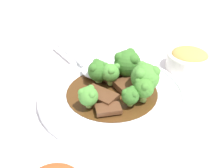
{
  "coord_description": "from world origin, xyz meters",
  "views": [
    {
      "loc": [
        0.06,
        0.42,
        0.32
      ],
      "look_at": [
        0.0,
        0.0,
        0.03
      ],
      "focal_mm": 42.0,
      "sensor_mm": 36.0,
      "label": 1
    }
  ],
  "objects": [
    {
      "name": "broccoli_floret_6",
      "position": [
        -0.04,
        -0.04,
        0.05
      ],
      "size": [
        0.06,
        0.06,
        0.06
      ],
      "color": "#7FA84C",
      "rests_on": "main_plate"
    },
    {
      "name": "beef_strip_1",
      "position": [
        0.02,
        0.06,
        0.02
      ],
      "size": [
        0.05,
        0.03,
        0.01
      ],
      "color": "#56331E",
      "rests_on": "main_plate"
    },
    {
      "name": "broccoli_floret_2",
      "position": [
        -0.0,
        -0.02,
        0.05
      ],
      "size": [
        0.04,
        0.04,
        0.05
      ],
      "color": "#8EB756",
      "rests_on": "main_plate"
    },
    {
      "name": "paper_napkin",
      "position": [
        0.16,
        -0.15,
        0.0
      ],
      "size": [
        0.11,
        0.1,
        0.01
      ],
      "color": "silver",
      "rests_on": "ground_plane"
    },
    {
      "name": "broccoli_floret_5",
      "position": [
        -0.05,
        0.04,
        0.05
      ],
      "size": [
        0.04,
        0.04,
        0.05
      ],
      "color": "#7FA84C",
      "rests_on": "main_plate"
    },
    {
      "name": "sauce_dish",
      "position": [
        0.21,
        -0.07,
        0.01
      ],
      "size": [
        0.07,
        0.07,
        0.01
      ],
      "color": "white",
      "rests_on": "ground_plane"
    },
    {
      "name": "beef_strip_3",
      "position": [
        -0.01,
        -0.06,
        0.02
      ],
      "size": [
        0.07,
        0.06,
        0.01
      ],
      "color": "brown",
      "rests_on": "main_plate"
    },
    {
      "name": "main_plate",
      "position": [
        0.0,
        0.0,
        0.01
      ],
      "size": [
        0.29,
        0.29,
        0.02
      ],
      "color": "white",
      "rests_on": "ground_plane"
    },
    {
      "name": "broccoli_floret_1",
      "position": [
        0.02,
        -0.04,
        0.05
      ],
      "size": [
        0.04,
        0.04,
        0.05
      ],
      "color": "#7FA84C",
      "rests_on": "main_plate"
    },
    {
      "name": "serving_spoon",
      "position": [
        0.04,
        -0.08,
        0.03
      ],
      "size": [
        0.12,
        0.21,
        0.01
      ],
      "color": "silver",
      "rests_on": "main_plate"
    },
    {
      "name": "beef_strip_0",
      "position": [
        -0.03,
        -0.01,
        0.03
      ],
      "size": [
        0.06,
        0.05,
        0.01
      ],
      "color": "#56331E",
      "rests_on": "main_plate"
    },
    {
      "name": "beef_strip_2",
      "position": [
        0.03,
        0.02,
        0.03
      ],
      "size": [
        0.07,
        0.07,
        0.01
      ],
      "color": "#56331E",
      "rests_on": "main_plate"
    },
    {
      "name": "broccoli_floret_0",
      "position": [
        0.05,
        0.04,
        0.04
      ],
      "size": [
        0.04,
        0.04,
        0.04
      ],
      "color": "#8EB756",
      "rests_on": "main_plate"
    },
    {
      "name": "side_bowl_appetizer",
      "position": [
        -0.2,
        -0.09,
        0.02
      ],
      "size": [
        0.1,
        0.1,
        0.05
      ],
      "color": "white",
      "rests_on": "ground_plane"
    },
    {
      "name": "broccoli_floret_4",
      "position": [
        -0.06,
        0.02,
        0.06
      ],
      "size": [
        0.05,
        0.05,
        0.06
      ],
      "color": "#7FA84C",
      "rests_on": "main_plate"
    },
    {
      "name": "ground_plane",
      "position": [
        0.0,
        0.0,
        0.0
      ],
      "size": [
        4.0,
        4.0,
        0.0
      ],
      "primitive_type": "plane",
      "color": "silver"
    },
    {
      "name": "broccoli_floret_3",
      "position": [
        -0.03,
        0.05,
        0.04
      ],
      "size": [
        0.03,
        0.03,
        0.04
      ],
      "color": "#7FA84C",
      "rests_on": "main_plate"
    }
  ]
}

